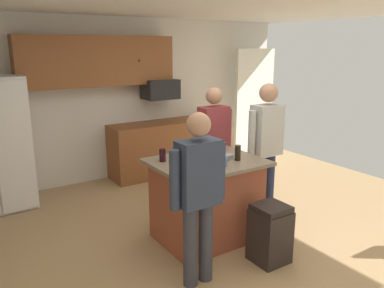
% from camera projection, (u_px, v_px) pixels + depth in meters
% --- Properties ---
extents(floor, '(7.04, 7.04, 0.00)m').
position_uv_depth(floor, '(221.00, 240.00, 4.38)').
color(floor, tan).
rests_on(floor, ground).
extents(back_wall, '(6.40, 0.10, 2.60)m').
position_uv_depth(back_wall, '(120.00, 99.00, 6.34)').
color(back_wall, silver).
rests_on(back_wall, ground).
extents(french_door_window_panel, '(0.90, 0.06, 2.00)m').
position_uv_depth(french_door_window_panel, '(254.00, 102.00, 7.43)').
color(french_door_window_panel, white).
rests_on(french_door_window_panel, ground).
extents(cabinet_run_upper, '(2.40, 0.38, 0.75)m').
position_uv_depth(cabinet_run_upper, '(98.00, 61.00, 5.81)').
color(cabinet_run_upper, brown).
extents(cabinet_run_lower, '(1.80, 0.63, 0.90)m').
position_uv_depth(cabinet_run_lower, '(162.00, 148.00, 6.61)').
color(cabinet_run_lower, brown).
rests_on(cabinet_run_lower, ground).
extents(microwave_over_range, '(0.56, 0.40, 0.32)m').
position_uv_depth(microwave_over_range, '(160.00, 89.00, 6.38)').
color(microwave_over_range, black).
extents(kitchen_island, '(1.18, 0.94, 0.93)m').
position_uv_depth(kitchen_island, '(206.00, 199.00, 4.32)').
color(kitchen_island, '#9E4C33').
rests_on(kitchen_island, ground).
extents(person_host_foreground, '(0.57, 0.22, 1.64)m').
position_uv_depth(person_host_foreground, '(213.00, 141.00, 5.04)').
color(person_host_foreground, '#4C5166').
rests_on(person_host_foreground, ground).
extents(person_guest_left, '(0.57, 0.22, 1.61)m').
position_uv_depth(person_guest_left, '(198.00, 189.00, 3.38)').
color(person_guest_left, '#383842').
rests_on(person_guest_left, ground).
extents(person_guest_by_door, '(0.57, 0.23, 1.71)m').
position_uv_depth(person_guest_by_door, '(266.00, 142.00, 4.74)').
color(person_guest_by_door, '#232D4C').
rests_on(person_guest_by_door, ground).
extents(glass_stout_tall, '(0.07, 0.07, 0.15)m').
position_uv_depth(glass_stout_tall, '(190.00, 165.00, 3.79)').
color(glass_stout_tall, black).
rests_on(glass_stout_tall, kitchen_island).
extents(mug_blue_stoneware, '(0.13, 0.09, 0.10)m').
position_uv_depth(mug_blue_stoneware, '(223.00, 161.00, 4.00)').
color(mug_blue_stoneware, '#4C6B99').
rests_on(mug_blue_stoneware, kitchen_island).
extents(mug_ceramic_white, '(0.12, 0.08, 0.11)m').
position_uv_depth(mug_ceramic_white, '(206.00, 148.00, 4.52)').
color(mug_ceramic_white, '#4C6B99').
rests_on(mug_ceramic_white, kitchen_island).
extents(tumbler_amber, '(0.07, 0.07, 0.17)m').
position_uv_depth(tumbler_amber, '(238.00, 153.00, 4.20)').
color(tumbler_amber, black).
rests_on(tumbler_amber, kitchen_island).
extents(glass_pilsner, '(0.07, 0.07, 0.14)m').
position_uv_depth(glass_pilsner, '(163.00, 155.00, 4.16)').
color(glass_pilsner, black).
rests_on(glass_pilsner, kitchen_island).
extents(serving_tray, '(0.44, 0.30, 0.04)m').
position_uv_depth(serving_tray, '(210.00, 157.00, 4.28)').
color(serving_tray, '#B7B7BC').
rests_on(serving_tray, kitchen_island).
extents(trash_bin, '(0.34, 0.34, 0.61)m').
position_uv_depth(trash_bin, '(270.00, 234.00, 3.89)').
color(trash_bin, black).
rests_on(trash_bin, ground).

